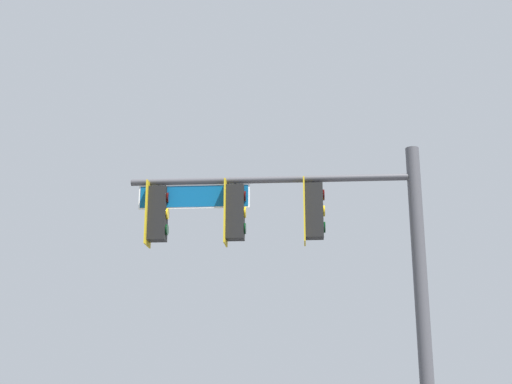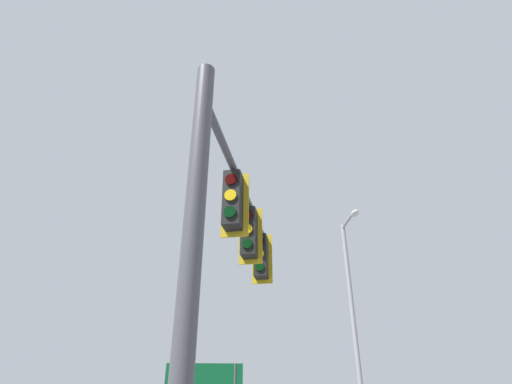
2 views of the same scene
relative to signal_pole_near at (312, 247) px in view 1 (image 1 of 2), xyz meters
The scene contains 1 object.
signal_pole_near is the anchor object (origin of this frame).
Camera 1 is at (-0.20, 6.54, 1.57)m, focal length 50.00 mm.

